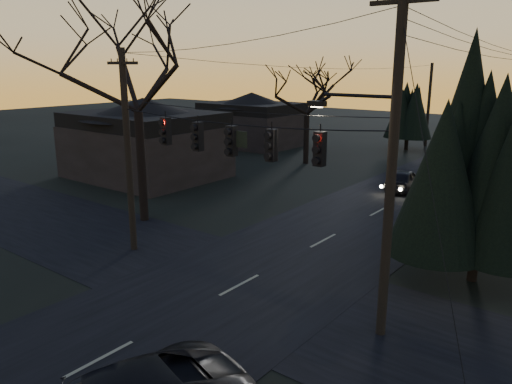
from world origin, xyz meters
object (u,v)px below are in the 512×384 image
Objects in this scene: sedan_oncoming_b at (464,152)px; utility_pole_left at (134,249)px; evergreen_right at (486,156)px; sedan_oncoming_a at (404,180)px; utility_pole_right at (380,334)px; utility_pole_far_l at (425,146)px; bare_tree_left at (136,65)px.

utility_pole_left is at bearing 104.47° from sedan_oncoming_b.
evergreen_right is 1.85× the size of sedan_oncoming_b.
sedan_oncoming_a is at bearing 122.23° from evergreen_right.
sedan_oncoming_b is (-6.30, 30.36, 0.73)m from utility_pole_right.
utility_pole_far_l is (0.00, 36.00, 0.00)m from utility_pole_left.
sedan_oncoming_b reaches higher than sedan_oncoming_a.
sedan_oncoming_a is at bearing 109.91° from utility_pole_right.
bare_tree_left reaches higher than utility_pole_far_l.
evergreen_right is at bearing 115.57° from sedan_oncoming_a.
sedan_oncoming_a is (5.20, 17.40, 0.69)m from utility_pole_left.
utility_pole_left is at bearing 66.70° from sedan_oncoming_a.
utility_pole_far_l is at bearing -23.16° from sedan_oncoming_b.
sedan_oncoming_a is 0.91× the size of sedan_oncoming_b.
utility_pole_left reaches higher than utility_pole_far_l.
utility_pole_left is at bearing -155.71° from evergreen_right.
utility_pole_left is 1.03× the size of evergreen_right.
utility_pole_right reaches higher than sedan_oncoming_b.
utility_pole_far_l is (-11.50, 36.00, 0.00)m from utility_pole_right.
evergreen_right reaches higher than sedan_oncoming_a.
bare_tree_left is at bearing 53.68° from sedan_oncoming_a.
bare_tree_left is 16.08m from evergreen_right.
utility_pole_far_l is at bearing -81.04° from sedan_oncoming_a.
utility_pole_far_l reaches higher than sedan_oncoming_a.
bare_tree_left is 2.52× the size of sedan_oncoming_b.
evergreen_right is (15.55, 2.62, -3.12)m from bare_tree_left.
evergreen_right reaches higher than utility_pole_far_l.
sedan_oncoming_b is at bearing 101.72° from utility_pole_right.
evergreen_right is (12.59, -30.32, 4.71)m from utility_pole_far_l.
utility_pole_left is (-11.50, 0.00, 0.00)m from utility_pole_right.
utility_pole_right is 31.01m from sedan_oncoming_b.
utility_pole_far_l is 1.80× the size of sedan_oncoming_b.
utility_pole_far_l is at bearing 90.00° from utility_pole_left.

